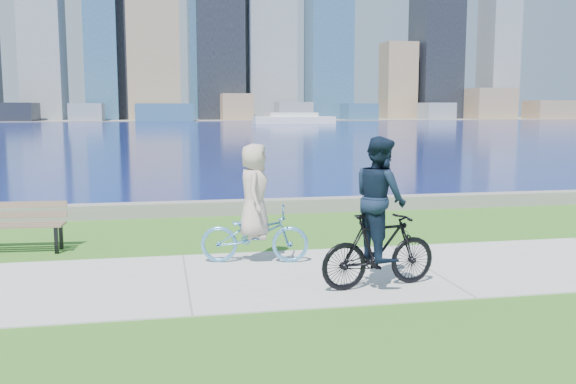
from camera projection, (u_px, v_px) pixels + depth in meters
name	position (u px, v px, depth m)	size (l,w,h in m)	color
ground	(187.00, 281.00, 10.04)	(320.00, 320.00, 0.00)	#2C621A
concrete_path	(187.00, 281.00, 10.03)	(80.00, 3.50, 0.02)	#A6A7A1
seawall	(176.00, 209.00, 16.04)	(90.00, 0.50, 0.35)	slate
bay_water	(163.00, 129.00, 80.03)	(320.00, 131.00, 0.01)	navy
far_shore	(161.00, 120.00, 136.42)	(320.00, 30.00, 0.12)	slate
ferry_far	(294.00, 119.00, 106.12)	(13.38, 3.82, 1.82)	silver
park_bench	(16.00, 222.00, 12.06)	(1.82, 0.73, 0.92)	black
cyclist_woman	(254.00, 219.00, 11.12)	(1.01, 1.97, 2.07)	#559BD0
cyclist_man	(380.00, 225.00, 9.54)	(0.84, 1.93, 2.27)	black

